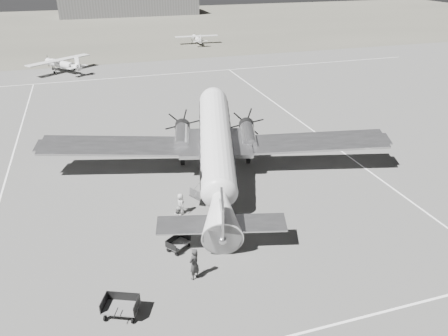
# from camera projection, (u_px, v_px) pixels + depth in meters

# --- Properties ---
(ground) EXTENTS (260.00, 260.00, 0.00)m
(ground) POSITION_uv_depth(u_px,v_px,m) (242.00, 195.00, 34.17)
(ground) COLOR slate
(ground) RESTS_ON ground
(taxi_line_near) EXTENTS (60.00, 0.15, 0.01)m
(taxi_line_near) POSITION_uv_depth(u_px,v_px,m) (334.00, 325.00, 22.17)
(taxi_line_near) COLOR white
(taxi_line_near) RESTS_ON ground
(taxi_line_right) EXTENTS (0.15, 80.00, 0.01)m
(taxi_line_right) POSITION_uv_depth(u_px,v_px,m) (373.00, 174.00, 37.41)
(taxi_line_right) COLOR white
(taxi_line_right) RESTS_ON ground
(taxi_line_left) EXTENTS (0.15, 60.00, 0.01)m
(taxi_line_left) POSITION_uv_depth(u_px,v_px,m) (8.00, 172.00, 37.88)
(taxi_line_left) COLOR white
(taxi_line_left) RESTS_ON ground
(taxi_line_horizon) EXTENTS (90.00, 0.15, 0.01)m
(taxi_line_horizon) POSITION_uv_depth(u_px,v_px,m) (156.00, 75.00, 68.45)
(taxi_line_horizon) COLOR white
(taxi_line_horizon) RESTS_ON ground
(grass_infield) EXTENTS (260.00, 90.00, 0.01)m
(grass_infield) POSITION_uv_depth(u_px,v_px,m) (122.00, 26.00, 115.60)
(grass_infield) COLOR #5E5C4F
(grass_infield) RESTS_ON ground
(hangar_main) EXTENTS (42.00, 14.00, 6.60)m
(hangar_main) POSITION_uv_depth(u_px,v_px,m) (129.00, 4.00, 136.93)
(hangar_main) COLOR slate
(hangar_main) RESTS_ON ground
(dc3_airliner) EXTENTS (34.25, 27.68, 5.71)m
(dc3_airliner) POSITION_uv_depth(u_px,v_px,m) (217.00, 150.00, 34.93)
(dc3_airliner) COLOR silver
(dc3_airliner) RESTS_ON ground
(light_plane_left) EXTENTS (14.25, 13.82, 2.30)m
(light_plane_left) POSITION_uv_depth(u_px,v_px,m) (62.00, 65.00, 69.52)
(light_plane_left) COLOR silver
(light_plane_left) RESTS_ON ground
(light_plane_right) EXTENTS (9.42, 7.77, 1.90)m
(light_plane_right) POSITION_uv_depth(u_px,v_px,m) (197.00, 40.00, 91.89)
(light_plane_right) COLOR silver
(light_plane_right) RESTS_ON ground
(baggage_cart_near) EXTENTS (1.87, 1.78, 0.86)m
(baggage_cart_near) POSITION_uv_depth(u_px,v_px,m) (178.00, 244.00, 27.68)
(baggage_cart_near) COLOR #5A5A5A
(baggage_cart_near) RESTS_ON ground
(baggage_cart_far) EXTENTS (2.29, 2.00, 1.08)m
(baggage_cart_far) POSITION_uv_depth(u_px,v_px,m) (121.00, 307.00, 22.52)
(baggage_cart_far) COLOR #5A5A5A
(baggage_cart_far) RESTS_ON ground
(ground_crew) EXTENTS (0.88, 0.83, 2.03)m
(ground_crew) POSITION_uv_depth(u_px,v_px,m) (194.00, 264.00, 24.95)
(ground_crew) COLOR #2A2A2A
(ground_crew) RESTS_ON ground
(ramp_agent) EXTENTS (0.82, 0.98, 1.83)m
(ramp_agent) POSITION_uv_depth(u_px,v_px,m) (179.00, 218.00, 29.54)
(ramp_agent) COLOR #AEAFAC
(ramp_agent) RESTS_ON ground
(passenger) EXTENTS (0.63, 0.86, 1.61)m
(passenger) POSITION_uv_depth(u_px,v_px,m) (181.00, 204.00, 31.41)
(passenger) COLOR #AFAEAC
(passenger) RESTS_ON ground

